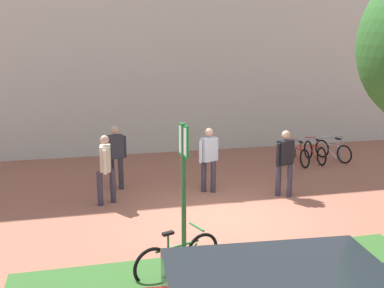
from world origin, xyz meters
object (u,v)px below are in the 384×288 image
Objects in this scene: person_suited_dark at (285,159)px; person_shirt_white at (209,156)px; bollard_steel at (291,163)px; bike_rack_cluster at (315,152)px; bike_at_sign at (178,257)px; parking_sign_post at (184,181)px; person_suited_navy at (116,153)px; person_casual_tan at (106,165)px.

person_shirt_white is (-1.79, 0.78, 0.00)m from person_suited_dark.
bike_rack_cluster is at bearing 42.89° from bollard_steel.
bike_at_sign is 4.94m from person_suited_dark.
bollard_steel is 0.52× the size of person_suited_dark.
parking_sign_post is 4.98m from person_suited_dark.
bollard_steel reaches higher than bike_rack_cluster.
parking_sign_post reaches higher than person_shirt_white.
bike_at_sign is at bearing -82.93° from person_suited_navy.
parking_sign_post is at bearing -110.57° from person_shirt_white.
bollard_steel is at bearing -137.11° from bike_rack_cluster.
person_suited_dark is at bearing -129.99° from bike_rack_cluster.
bollard_steel is at bearing 14.15° from person_shirt_white.
parking_sign_post is 1.56× the size of person_suited_navy.
bike_at_sign is 0.93× the size of person_shirt_white.
person_casual_tan is at bearing 173.95° from person_suited_dark.
person_suited_navy is at bearing 74.18° from person_casual_tan.
parking_sign_post reaches higher than bike_at_sign.
parking_sign_post reaches higher than bollard_steel.
person_suited_navy and person_shirt_white have the same top height.
bollard_steel is 5.45m from person_casual_tan.
person_casual_tan reaches higher than bike_at_sign.
bollard_steel is 1.78m from person_suited_dark.
bollard_steel is 5.03m from person_suited_navy.
parking_sign_post is at bearing -130.65° from bollard_steel.
person_casual_tan is at bearing -160.69° from bike_rack_cluster.
person_suited_navy and person_casual_tan have the same top height.
person_suited_dark is (3.50, 3.43, 0.63)m from bike_at_sign.
bike_at_sign is at bearing -76.19° from person_casual_tan.
parking_sign_post is 1.56× the size of person_shirt_white.
person_suited_navy is 1.21m from person_casual_tan.
parking_sign_post is 1.40m from bike_at_sign.
person_suited_navy is at bearing 97.07° from bike_at_sign.
bike_at_sign is at bearing 125.85° from parking_sign_post.
bollard_steel is (4.29, 5.00, -1.29)m from parking_sign_post.
parking_sign_post is 1.56× the size of person_casual_tan.
parking_sign_post is 1.56× the size of person_suited_dark.
bike_rack_cluster is 6.68m from person_suited_navy.
person_casual_tan is 1.00× the size of person_shirt_white.
person_suited_navy is at bearing -169.27° from bike_rack_cluster.
bike_rack_cluster is 3.81m from person_suited_dark.
person_shirt_white is (1.62, 4.32, -0.76)m from parking_sign_post.
person_casual_tan is at bearing 104.55° from parking_sign_post.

